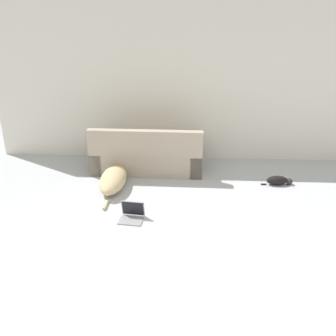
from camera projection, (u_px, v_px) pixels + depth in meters
ground_plane at (188, 272)px, 4.03m from camera, size 20.00×20.00×0.00m
wall_back at (190, 85)px, 6.70m from camera, size 7.22×0.06×2.78m
couch at (148, 156)px, 6.55m from camera, size 1.91×0.87×0.82m
dog at (114, 178)px, 5.96m from camera, size 0.40×1.43×0.30m
cat at (279, 181)px, 6.05m from camera, size 0.52×0.19×0.15m
laptop_open at (132, 213)px, 5.05m from camera, size 0.35×0.32×0.24m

